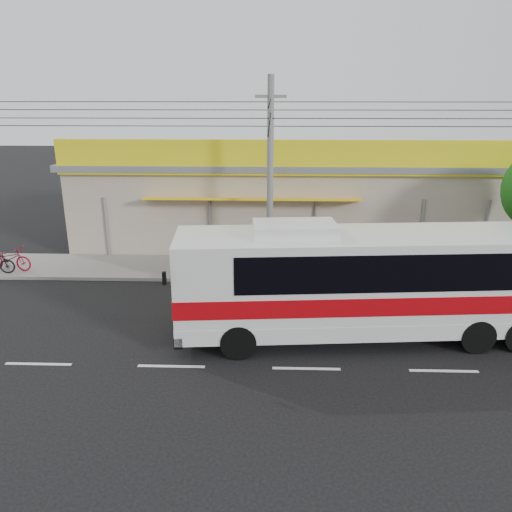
% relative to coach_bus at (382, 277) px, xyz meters
% --- Properties ---
extents(ground, '(120.00, 120.00, 0.00)m').
position_rel_coach_bus_xyz_m(ground, '(-2.49, 0.35, -2.10)').
color(ground, black).
rests_on(ground, ground).
extents(sidewalk, '(30.00, 3.20, 0.15)m').
position_rel_coach_bus_xyz_m(sidewalk, '(-2.49, 6.35, -2.03)').
color(sidewalk, slate).
rests_on(sidewalk, ground).
extents(lane_markings, '(50.00, 0.12, 0.01)m').
position_rel_coach_bus_xyz_m(lane_markings, '(-2.49, -2.15, -2.10)').
color(lane_markings, silver).
rests_on(lane_markings, ground).
extents(storefront_building, '(22.60, 9.20, 5.70)m').
position_rel_coach_bus_xyz_m(storefront_building, '(-2.49, 11.89, 0.20)').
color(storefront_building, '#A59785').
rests_on(storefront_building, ground).
extents(coach_bus, '(12.91, 3.73, 3.92)m').
position_rel_coach_bus_xyz_m(coach_bus, '(0.00, 0.00, 0.00)').
color(coach_bus, silver).
rests_on(coach_bus, ground).
extents(motorbike_red, '(2.15, 0.99, 1.09)m').
position_rel_coach_bus_xyz_m(motorbike_red, '(-15.21, 5.57, -1.40)').
color(motorbike_red, maroon).
rests_on(motorbike_red, sidewalk).
extents(utility_pole, '(34.00, 14.00, 8.41)m').
position_rel_coach_bus_xyz_m(utility_pole, '(-3.64, 5.75, 4.83)').
color(utility_pole, '#61615F').
rests_on(utility_pole, ground).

